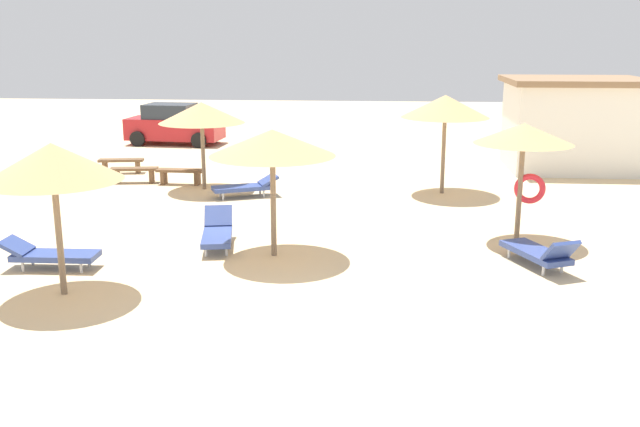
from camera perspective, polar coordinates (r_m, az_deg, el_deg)
ground_plane at (r=11.82m, az=-1.17°, el=-9.23°), size 80.00×80.00×0.00m
parasol_0 at (r=16.79m, az=15.85°, el=5.93°), size 2.21×2.21×2.73m
parasol_1 at (r=13.57m, az=-20.45°, el=3.81°), size 2.45×2.45×2.81m
parasol_2 at (r=15.10m, az=-3.80°, el=5.58°), size 2.66×2.66×2.74m
parasol_3 at (r=22.12m, az=-9.37°, el=7.87°), size 2.60×2.60×2.66m
parasol_4 at (r=21.52m, az=9.90°, el=8.34°), size 2.58×2.58×2.92m
lounger_0 at (r=15.40m, az=16.99°, el=-2.95°), size 1.33×1.96×0.78m
lounger_1 at (r=15.66m, az=-20.68°, el=-3.03°), size 1.92×0.68×0.64m
lounger_2 at (r=16.34m, az=-8.13°, el=-1.49°), size 0.95×1.95×0.76m
lounger_3 at (r=21.16m, az=-5.85°, el=2.14°), size 2.01×1.34×0.62m
bench_0 at (r=25.56m, az=-15.47°, el=3.86°), size 1.55×0.64×0.49m
bench_1 at (r=23.81m, az=-14.51°, el=3.20°), size 1.54×0.60×0.49m
bench_2 at (r=23.21m, az=-11.00°, el=3.12°), size 1.52×0.47×0.49m
parked_car at (r=31.76m, az=-11.49°, el=6.89°), size 4.13×2.25×1.72m
beach_cabana at (r=26.71m, az=19.39°, el=6.74°), size 4.71×3.83×3.17m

